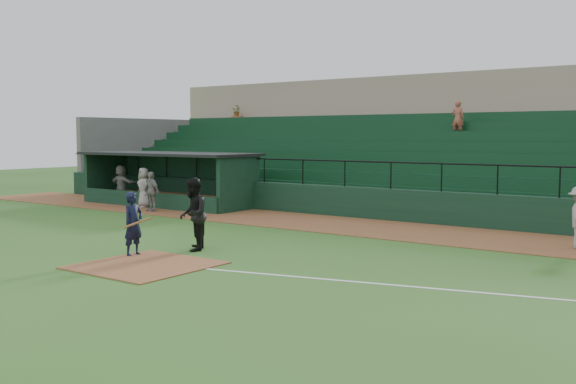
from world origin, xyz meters
The scene contains 11 objects.
ground centered at (0.00, 0.00, 0.00)m, with size 90.00×90.00×0.00m, color #2D5A1D.
warning_track centered at (0.00, 8.00, 0.01)m, with size 40.00×4.00×0.03m, color brown.
home_plate_dirt centered at (0.00, -1.00, 0.01)m, with size 3.00×3.00×0.03m, color brown.
foul_line centered at (8.00, 1.20, 0.01)m, with size 18.00×0.09×0.01m, color white.
stadium_structure centered at (0.00, 16.46, 2.30)m, with size 38.00×13.08×6.40m.
dugout centered at (-9.75, 9.56, 1.33)m, with size 8.90×3.20×2.42m.
batter_at_plate centered at (-1.25, -0.29, 0.86)m, with size 1.02×0.69×1.72m.
umpire centered at (-0.54, 1.23, 1.02)m, with size 0.99×0.77×2.03m, color black.
dugout_player_a centered at (-8.42, 6.88, 0.86)m, with size 0.97×0.41×1.66m, color gray.
dugout_player_b centered at (-9.79, 7.70, 0.91)m, with size 0.86×0.56×1.75m, color #99938F.
dugout_player_c centered at (-12.42, 8.65, 0.92)m, with size 1.65×0.53×1.78m, color #9F9995.
Camera 1 is at (12.07, -11.75, 3.21)m, focal length 40.57 mm.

